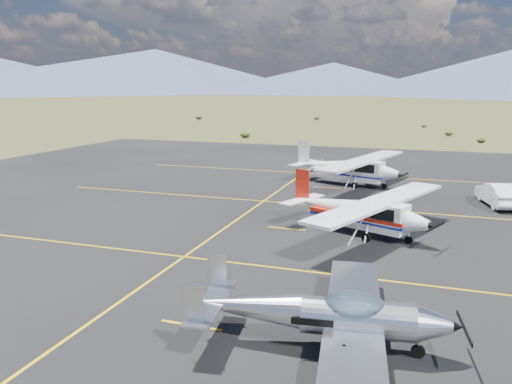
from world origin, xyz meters
The scene contains 6 objects.
ground centered at (0.00, 0.00, 0.00)m, with size 1600.00×1600.00×0.00m, color #383D1C.
apron centered at (0.00, 7.00, 0.00)m, with size 72.00×72.00×0.02m, color black.
aircraft_low_wing centered at (1.10, -3.56, 1.00)m, with size 7.01×9.71×2.10m.
aircraft_cessna centered at (0.52, 7.83, 1.24)m, with size 7.91×10.73×2.79m.
aircraft_plain centered at (-1.83, 20.00, 1.34)m, with size 7.99×11.86×3.02m.
sedan centered at (7.76, 16.36, 0.71)m, with size 1.49×4.27×1.41m, color white.
Camera 1 is at (3.28, -16.00, 7.07)m, focal length 35.00 mm.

